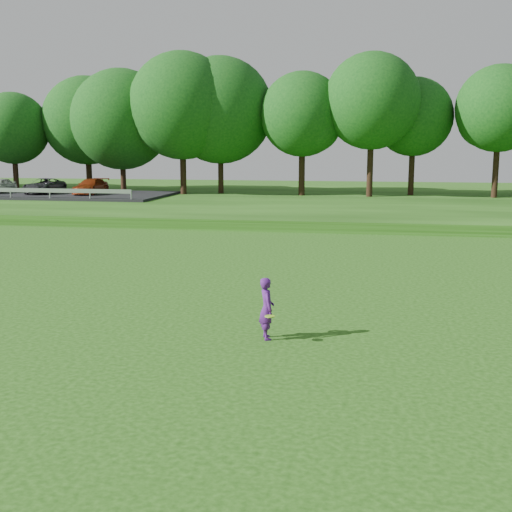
# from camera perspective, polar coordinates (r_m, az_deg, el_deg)

# --- Properties ---
(ground) EXTENTS (140.00, 140.00, 0.00)m
(ground) POSITION_cam_1_polar(r_m,az_deg,el_deg) (15.89, -5.05, -6.93)
(ground) COLOR #19410C
(ground) RESTS_ON ground
(berm) EXTENTS (130.00, 30.00, 0.60)m
(berm) POSITION_cam_1_polar(r_m,az_deg,el_deg) (49.01, 5.64, 4.74)
(berm) COLOR #19410C
(berm) RESTS_ON ground
(walking_path) EXTENTS (130.00, 1.60, 0.04)m
(walking_path) POSITION_cam_1_polar(r_m,az_deg,el_deg) (35.19, 3.67, 2.35)
(walking_path) COLOR gray
(walking_path) RESTS_ON ground
(treeline) EXTENTS (104.00, 7.00, 15.00)m
(treeline) POSITION_cam_1_polar(r_m,az_deg,el_deg) (52.93, 6.17, 13.56)
(treeline) COLOR #0E3E11
(treeline) RESTS_ON berm
(parking_lot) EXTENTS (24.00, 9.00, 1.38)m
(parking_lot) POSITION_cam_1_polar(r_m,az_deg,el_deg) (55.11, -19.94, 5.50)
(parking_lot) COLOR black
(parking_lot) RESTS_ON berm
(woman) EXTENTS (0.53, 0.82, 1.49)m
(woman) POSITION_cam_1_polar(r_m,az_deg,el_deg) (15.28, 0.96, -4.68)
(woman) COLOR #4F1971
(woman) RESTS_ON ground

